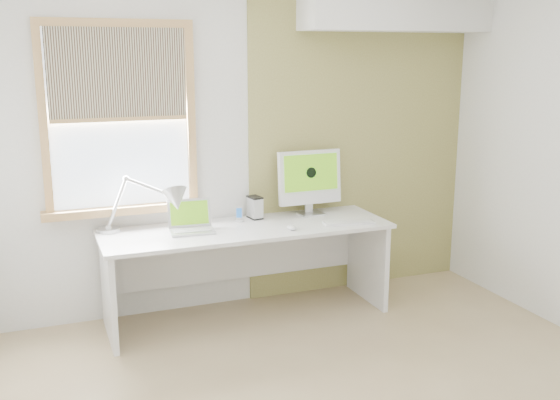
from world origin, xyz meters
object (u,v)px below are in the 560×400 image
imac (310,179)px  desk (245,249)px  laptop (191,223)px  external_drive (255,207)px  desk_lamp (163,203)px

imac → desk: bearing=-166.1°
desk → imac: (0.61, 0.15, 0.49)m
laptop → external_drive: size_ratio=1.91×
desk → external_drive: bearing=49.6°
desk_lamp → external_drive: desk_lamp is taller
laptop → imac: size_ratio=0.64×
desk → imac: imac is taller
external_drive → imac: size_ratio=0.33×
desk_lamp → laptop: size_ratio=2.02×
laptop → external_drive: laptop is taller
desk_lamp → imac: 1.23m
desk_lamp → external_drive: bearing=10.5°
desk_lamp → external_drive: (0.76, 0.14, -0.13)m
desk_lamp → desk: bearing=-2.7°
desk_lamp → laptop: bearing=-9.1°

